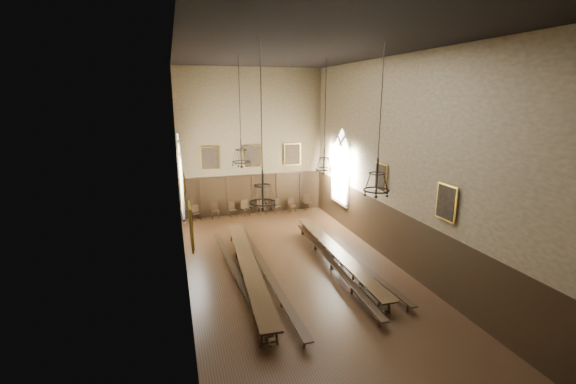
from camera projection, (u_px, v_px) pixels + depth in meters
name	position (u px, v px, depth m)	size (l,w,h in m)	color
floor	(297.00, 273.00, 16.46)	(9.00, 18.00, 0.02)	black
ceiling	(298.00, 50.00, 14.25)	(9.00, 18.00, 0.02)	black
wall_back	(252.00, 143.00, 23.72)	(9.00, 0.02, 9.00)	#7A6A4B
wall_front	(452.00, 258.00, 7.00)	(9.00, 0.02, 9.00)	#7A6A4B
wall_left	(181.00, 176.00, 14.09)	(0.02, 18.00, 9.00)	#7A6A4B
wall_right	(396.00, 163.00, 16.63)	(0.02, 18.00, 9.00)	#7A6A4B
wainscot_panelling	(297.00, 245.00, 16.15)	(9.00, 18.00, 2.50)	black
table_left	(248.00, 271.00, 15.77)	(1.24, 9.95, 0.77)	black
table_right	(337.00, 258.00, 17.05)	(0.78, 9.11, 0.71)	black
bench_left_outer	(236.00, 274.00, 15.70)	(0.77, 9.34, 0.42)	black
bench_left_inner	(265.00, 271.00, 15.95)	(0.43, 10.50, 0.47)	black
bench_right_inner	(331.00, 263.00, 16.70)	(0.70, 9.67, 0.44)	black
bench_right_outer	(350.00, 258.00, 17.25)	(0.68, 9.19, 0.41)	black
chair_0	(197.00, 216.00, 23.24)	(0.51, 0.51, 0.92)	black
chair_1	(215.00, 213.00, 23.64)	(0.45, 0.45, 1.02)	black
chair_2	(233.00, 212.00, 23.93)	(0.50, 0.50, 0.95)	black
chair_3	(246.00, 211.00, 24.16)	(0.56, 0.56, 1.01)	black
chair_4	(261.00, 209.00, 24.45)	(0.57, 0.57, 1.03)	black
chair_5	(277.00, 209.00, 24.72)	(0.45, 0.45, 0.91)	black
chair_6	(292.00, 208.00, 24.97)	(0.48, 0.48, 0.93)	black
chair_7	(307.00, 205.00, 25.37)	(0.49, 0.49, 1.00)	black
chandelier_back_left	(241.00, 155.00, 16.88)	(0.84, 0.84, 4.64)	black
chandelier_back_right	(324.00, 162.00, 18.74)	(0.82, 0.82, 5.29)	black
chandelier_front_left	(263.00, 192.00, 12.33)	(0.86, 0.86, 5.14)	black
chandelier_front_right	(377.00, 181.00, 13.18)	(0.91, 0.91, 4.97)	black
portrait_back_0	(210.00, 158.00, 23.06)	(1.10, 0.12, 1.40)	gold
portrait_back_1	(252.00, 156.00, 23.79)	(1.10, 0.12, 1.40)	gold
portrait_back_2	(292.00, 154.00, 24.52)	(1.10, 0.12, 1.40)	gold
portrait_left_0	(185.00, 190.00, 15.25)	(0.12, 1.00, 1.30)	gold
portrait_left_1	(191.00, 226.00, 11.07)	(0.12, 1.00, 1.30)	gold
portrait_right_0	(381.00, 177.00, 17.72)	(0.12, 1.00, 1.30)	gold
portrait_right_1	(446.00, 203.00, 13.54)	(0.12, 1.00, 1.30)	gold
window_right	(341.00, 167.00, 21.98)	(0.20, 2.20, 4.60)	white
window_left	(180.00, 176.00, 19.48)	(0.20, 2.20, 4.60)	white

